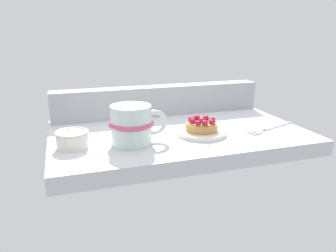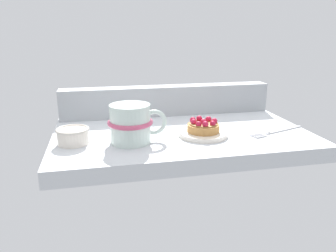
{
  "view_description": "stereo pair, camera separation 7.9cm",
  "coord_description": "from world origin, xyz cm",
  "px_view_note": "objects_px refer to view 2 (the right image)",
  "views": [
    {
      "loc": [
        -28.12,
        -77.62,
        26.09
      ],
      "look_at": [
        -4.65,
        -5.93,
        3.24
      ],
      "focal_mm": 35.03,
      "sensor_mm": 36.0,
      "label": 1
    },
    {
      "loc": [
        -20.52,
        -79.67,
        26.09
      ],
      "look_at": [
        -4.65,
        -5.93,
        3.24
      ],
      "focal_mm": 35.03,
      "sensor_mm": 36.0,
      "label": 2
    }
  ],
  "objects_px": {
    "raspberry_tart": "(203,126)",
    "dessert_fork": "(277,131)",
    "dessert_plate": "(203,134)",
    "coffee_mug": "(131,123)",
    "sugar_bowl": "(73,135)"
  },
  "relations": [
    {
      "from": "dessert_plate",
      "to": "coffee_mug",
      "type": "distance_m",
      "value": 0.18
    },
    {
      "from": "raspberry_tart",
      "to": "sugar_bowl",
      "type": "relative_size",
      "value": 1.05
    },
    {
      "from": "raspberry_tart",
      "to": "dessert_fork",
      "type": "distance_m",
      "value": 0.2
    },
    {
      "from": "coffee_mug",
      "to": "dessert_fork",
      "type": "distance_m",
      "value": 0.38
    },
    {
      "from": "coffee_mug",
      "to": "dessert_fork",
      "type": "xyz_separation_m",
      "value": [
        0.38,
        -0.0,
        -0.04
      ]
    },
    {
      "from": "dessert_plate",
      "to": "coffee_mug",
      "type": "relative_size",
      "value": 0.87
    },
    {
      "from": "sugar_bowl",
      "to": "coffee_mug",
      "type": "bearing_deg",
      "value": -6.94
    },
    {
      "from": "raspberry_tart",
      "to": "sugar_bowl",
      "type": "bearing_deg",
      "value": 178.68
    },
    {
      "from": "coffee_mug",
      "to": "raspberry_tart",
      "type": "bearing_deg",
      "value": 2.92
    },
    {
      "from": "raspberry_tart",
      "to": "sugar_bowl",
      "type": "xyz_separation_m",
      "value": [
        -0.31,
        0.01,
        -0.0
      ]
    },
    {
      "from": "sugar_bowl",
      "to": "dessert_plate",
      "type": "bearing_deg",
      "value": -1.33
    },
    {
      "from": "raspberry_tart",
      "to": "coffee_mug",
      "type": "height_order",
      "value": "coffee_mug"
    },
    {
      "from": "coffee_mug",
      "to": "sugar_bowl",
      "type": "xyz_separation_m",
      "value": [
        -0.13,
        0.02,
        -0.03
      ]
    },
    {
      "from": "dessert_fork",
      "to": "raspberry_tart",
      "type": "bearing_deg",
      "value": 176.45
    },
    {
      "from": "coffee_mug",
      "to": "sugar_bowl",
      "type": "bearing_deg",
      "value": 173.06
    }
  ]
}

